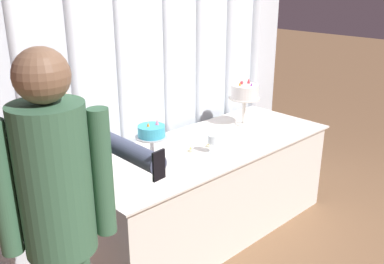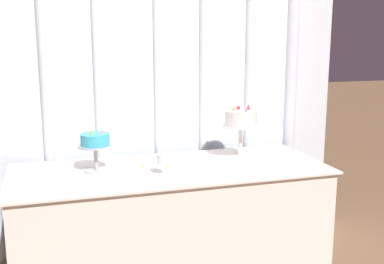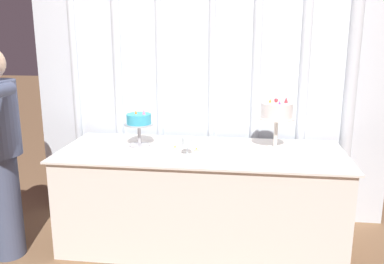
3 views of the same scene
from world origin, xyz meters
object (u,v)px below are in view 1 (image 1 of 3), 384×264
Objects in this scene: guest_man_pink_jacket at (61,234)px; cake_display_nearright at (245,93)px; cake_display_nearleft at (152,135)px; tealight_near_left at (209,146)px; tealight_far_left at (191,150)px; wine_glass at (213,140)px; cake_table at (208,188)px; guest_girl_blue_dress at (62,221)px.

cake_display_nearright is at bearing 20.58° from guest_man_pink_jacket.
tealight_near_left is at bearing -12.89° from cake_display_nearleft.
guest_man_pink_jacket reaches higher than tealight_near_left.
cake_display_nearleft is 7.16× the size of tealight_far_left.
tealight_near_left is (0.16, -0.03, -0.00)m from tealight_far_left.
cake_display_nearright is at bearing 9.62° from tealight_far_left.
cake_display_nearleft is 0.74× the size of cake_display_nearright.
wine_glass is at bearing 20.24° from guest_man_pink_jacket.
wine_glass is (-0.09, -0.13, 0.47)m from cake_table.
tealight_far_left is at bearing 131.65° from wine_glass.
guest_man_pink_jacket is (-2.06, -0.77, -0.05)m from cake_display_nearright.
tealight_near_left is (0.06, 0.10, -0.09)m from wine_glass.
guest_man_pink_jacket is (-1.52, -0.66, 0.59)m from cake_table.
tealight_near_left reaches higher than cake_table.
cake_display_nearright is 2.20m from guest_man_pink_jacket.
cake_display_nearleft reaches higher than cake_table.
tealight_near_left is 0.03× the size of guest_girl_blue_dress.
wine_glass is at bearing 10.29° from guest_girl_blue_dress.
cake_display_nearleft is at bearing 164.84° from tealight_far_left.
guest_man_pink_jacket is (-1.03, -0.73, 0.04)m from cake_display_nearleft.
tealight_far_left is (-0.11, 0.12, -0.09)m from wine_glass.
cake_display_nearleft is 0.35m from tealight_far_left.
cake_display_nearleft is (-0.48, 0.07, 0.56)m from cake_table.
cake_table is 1.76m from guest_man_pink_jacket.
wine_glass is at bearing -158.63° from cake_display_nearright.
tealight_far_left is at bearing 16.73° from guest_girl_blue_dress.
cake_display_nearright reaches higher than tealight_near_left.
guest_man_pink_jacket reaches higher than guest_girl_blue_dress.
cake_display_nearright is 0.23× the size of guest_man_pink_jacket.
guest_man_pink_jacket is at bearing -115.50° from guest_girl_blue_dress.
tealight_far_left is 0.03× the size of guest_girl_blue_dress.
cake_display_nearright is (0.54, 0.11, 0.65)m from cake_table.
cake_table is at bearing 3.75° from tealight_far_left.
cake_table is at bearing -168.32° from cake_display_nearright.
guest_man_pink_jacket is (-1.49, -0.62, 0.21)m from tealight_near_left.
tealight_far_left is (0.29, -0.08, -0.17)m from cake_display_nearleft.
cake_display_nearright is at bearing 14.64° from tealight_near_left.
cake_display_nearright is at bearing 2.58° from cake_display_nearleft.
cake_display_nearleft reaches higher than tealight_near_left.
cake_display_nearright is at bearing 21.37° from wine_glass.
wine_glass is 0.09× the size of guest_girl_blue_dress.
guest_girl_blue_dress is at bearing -165.95° from cake_display_nearright.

